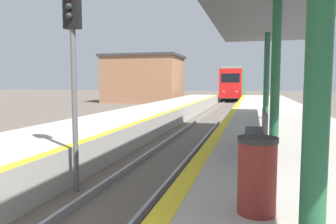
{
  "coord_description": "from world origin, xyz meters",
  "views": [
    {
      "loc": [
        2.65,
        -1.54,
        2.5
      ],
      "look_at": [
        -1.96,
        16.32,
        0.84
      ],
      "focal_mm": 35.0,
      "sensor_mm": 36.0,
      "label": 1
    }
  ],
  "objects_px": {
    "train": "(234,84)",
    "bench": "(258,131)",
    "signal_near": "(73,51)",
    "trash_bin": "(257,175)"
  },
  "relations": [
    {
      "from": "trash_bin",
      "to": "bench",
      "type": "distance_m",
      "value": 3.4
    },
    {
      "from": "train",
      "to": "bench",
      "type": "bearing_deg",
      "value": -86.17
    },
    {
      "from": "signal_near",
      "to": "trash_bin",
      "type": "height_order",
      "value": "signal_near"
    },
    {
      "from": "signal_near",
      "to": "bench",
      "type": "relative_size",
      "value": 2.57
    },
    {
      "from": "train",
      "to": "signal_near",
      "type": "relative_size",
      "value": 3.63
    },
    {
      "from": "trash_bin",
      "to": "bench",
      "type": "height_order",
      "value": "bench"
    },
    {
      "from": "signal_near",
      "to": "bench",
      "type": "height_order",
      "value": "signal_near"
    },
    {
      "from": "signal_near",
      "to": "bench",
      "type": "xyz_separation_m",
      "value": [
        4.02,
        0.72,
        -1.75
      ]
    },
    {
      "from": "trash_bin",
      "to": "train",
      "type": "bearing_deg",
      "value": 93.45
    },
    {
      "from": "train",
      "to": "bench",
      "type": "height_order",
      "value": "train"
    }
  ]
}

